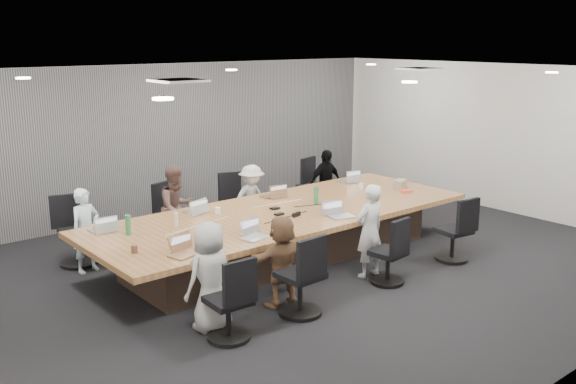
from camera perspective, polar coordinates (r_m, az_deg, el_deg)
floor at (r=9.47m, az=1.56°, el=-6.63°), size 10.00×8.00×0.00m
ceiling at (r=8.89m, az=1.67°, el=10.55°), size 10.00×8.00×0.00m
wall_back at (r=12.32m, az=-10.79°, el=4.63°), size 10.00×0.00×2.80m
wall_right at (r=12.89m, az=18.63°, el=4.54°), size 0.00×8.00×2.80m
curtain at (r=12.25m, az=-10.60°, el=4.59°), size 9.80×0.04×2.80m
conference_table at (r=9.70m, az=-0.38°, el=-3.62°), size 6.00×2.20×0.74m
chair_0 at (r=9.90m, az=-18.23°, el=-3.79°), size 0.70×0.70×0.86m
chair_1 at (r=10.50m, az=-10.73°, el=-2.56°), size 0.65×0.65×0.79m
chair_2 at (r=11.24m, az=-4.29°, el=-1.34°), size 0.64×0.64×0.76m
chair_3 at (r=12.27m, az=2.23°, el=0.15°), size 0.70×0.70×0.84m
chair_4 at (r=7.20m, az=-5.34°, el=-10.15°), size 0.54×0.54×0.76m
chair_5 at (r=7.78m, az=1.10°, el=-7.96°), size 0.59×0.59×0.83m
chair_6 at (r=8.84m, az=8.87°, el=-5.81°), size 0.54×0.54×0.72m
chair_7 at (r=9.91m, az=14.45°, el=-3.77°), size 0.59×0.59×0.77m
person_0 at (r=9.53m, az=-17.52°, el=-3.27°), size 0.50×0.38×1.22m
laptop_0 at (r=9.01m, az=-16.24°, el=-3.24°), size 0.33×0.23×0.02m
person_1 at (r=10.13m, az=-9.83°, el=-1.45°), size 0.71×0.59×1.35m
laptop_1 at (r=9.65m, az=-8.21°, el=-1.70°), size 0.39×0.31×0.02m
person_2 at (r=10.91m, az=-3.24°, el=-0.64°), size 0.80×0.52×1.18m
laptop_2 at (r=10.45m, az=-1.46°, el=-0.38°), size 0.35×0.26×0.02m
person_3 at (r=11.97m, az=3.36°, el=0.81°), size 0.74×0.32×1.25m
laptop_3 at (r=11.56m, az=5.22°, el=0.94°), size 0.33×0.26×0.02m
person_4 at (r=7.38m, az=-6.93°, el=-7.45°), size 0.67×0.47×1.28m
laptop_4 at (r=7.78m, az=-9.17°, el=-5.52°), size 0.39×0.32×0.02m
person_5 at (r=7.97m, az=-0.55°, el=-6.15°), size 1.11×0.45×1.16m
laptop_5 at (r=8.33m, az=-2.95°, el=-4.07°), size 0.40×0.32×0.02m
person_6 at (r=8.97m, az=7.27°, el=-3.44°), size 0.49×0.33×1.32m
laptop_6 at (r=9.31m, az=4.82°, el=-2.18°), size 0.39×0.31×0.02m
bottle_green_left at (r=8.69m, az=-14.02°, el=-2.85°), size 0.09×0.09×0.27m
bottle_green_right at (r=9.97m, az=2.51°, el=-0.32°), size 0.08×0.08×0.27m
bottle_clear at (r=8.95m, az=-9.92°, el=-2.40°), size 0.07×0.07×0.19m
cup_white_far at (r=9.48m, az=-6.25°, el=-1.66°), size 0.08×0.08×0.10m
cup_white_near at (r=11.03m, az=6.53°, el=0.52°), size 0.10×0.10×0.10m
mug_brown at (r=7.98m, az=-13.49°, el=-4.93°), size 0.08×0.08×0.10m
mic_left at (r=9.38m, az=-0.79°, el=-1.97°), size 0.14×0.10×0.03m
mic_right at (r=9.70m, az=-1.17°, el=-1.45°), size 0.14×0.09×0.03m
stapler at (r=9.31m, az=0.75°, el=-2.00°), size 0.17×0.08×0.06m
canvas_bag at (r=11.21m, az=9.96°, el=0.71°), size 0.30×0.24×0.14m
snack_packet at (r=10.92m, az=10.43°, el=0.07°), size 0.21×0.18×0.04m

